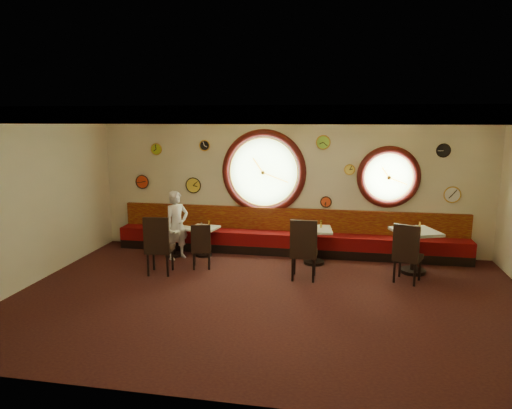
# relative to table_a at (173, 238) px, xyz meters

# --- Properties ---
(floor) EXTENTS (9.00, 6.00, 0.00)m
(floor) POSITION_rel_table_a_xyz_m (2.52, -2.07, -0.42)
(floor) COLOR black
(floor) RESTS_ON ground
(ceiling) EXTENTS (9.00, 6.00, 0.02)m
(ceiling) POSITION_rel_table_a_xyz_m (2.52, -2.07, 2.78)
(ceiling) COLOR gold
(ceiling) RESTS_ON wall_back
(wall_back) EXTENTS (9.00, 0.02, 3.20)m
(wall_back) POSITION_rel_table_a_xyz_m (2.52, 0.93, 1.18)
(wall_back) COLOR beige
(wall_back) RESTS_ON floor
(wall_front) EXTENTS (9.00, 0.02, 3.20)m
(wall_front) POSITION_rel_table_a_xyz_m (2.52, -5.07, 1.18)
(wall_front) COLOR beige
(wall_front) RESTS_ON floor
(wall_left) EXTENTS (0.02, 6.00, 3.20)m
(wall_left) POSITION_rel_table_a_xyz_m (-1.98, -2.07, 1.18)
(wall_left) COLOR beige
(wall_left) RESTS_ON floor
(molding_back) EXTENTS (9.00, 0.10, 0.18)m
(molding_back) POSITION_rel_table_a_xyz_m (2.52, 0.88, 2.69)
(molding_back) COLOR #3A0C0A
(molding_back) RESTS_ON wall_back
(molding_front) EXTENTS (9.00, 0.10, 0.18)m
(molding_front) POSITION_rel_table_a_xyz_m (2.52, -5.02, 2.69)
(molding_front) COLOR #3A0C0A
(molding_front) RESTS_ON wall_back
(molding_left) EXTENTS (0.10, 6.00, 0.18)m
(molding_left) POSITION_rel_table_a_xyz_m (-1.93, -2.07, 2.69)
(molding_left) COLOR #3A0C0A
(molding_left) RESTS_ON wall_back
(banquette_base) EXTENTS (8.00, 0.55, 0.20)m
(banquette_base) POSITION_rel_table_a_xyz_m (2.52, 0.65, -0.32)
(banquette_base) COLOR black
(banquette_base) RESTS_ON floor
(banquette_seat) EXTENTS (8.00, 0.55, 0.30)m
(banquette_seat) POSITION_rel_table_a_xyz_m (2.52, 0.65, -0.07)
(banquette_seat) COLOR #5D080A
(banquette_seat) RESTS_ON banquette_base
(banquette_back) EXTENTS (8.00, 0.10, 0.55)m
(banquette_back) POSITION_rel_table_a_xyz_m (2.52, 0.87, 0.33)
(banquette_back) COLOR #5C0707
(banquette_back) RESTS_ON wall_back
(porthole_left_glass) EXTENTS (1.66, 0.02, 1.66)m
(porthole_left_glass) POSITION_rel_table_a_xyz_m (1.92, 0.93, 1.43)
(porthole_left_glass) COLOR #A0D17D
(porthole_left_glass) RESTS_ON wall_back
(porthole_left_frame) EXTENTS (1.98, 0.18, 1.98)m
(porthole_left_frame) POSITION_rel_table_a_xyz_m (1.92, 0.91, 1.43)
(porthole_left_frame) COLOR #3A0C0A
(porthole_left_frame) RESTS_ON wall_back
(porthole_left_ring) EXTENTS (1.61, 0.03, 1.61)m
(porthole_left_ring) POSITION_rel_table_a_xyz_m (1.92, 0.88, 1.43)
(porthole_left_ring) COLOR gold
(porthole_left_ring) RESTS_ON wall_back
(porthole_right_glass) EXTENTS (1.10, 0.02, 1.10)m
(porthole_right_glass) POSITION_rel_table_a_xyz_m (4.72, 0.93, 1.38)
(porthole_right_glass) COLOR #A0D17D
(porthole_right_glass) RESTS_ON wall_back
(porthole_right_frame) EXTENTS (1.38, 0.18, 1.38)m
(porthole_right_frame) POSITION_rel_table_a_xyz_m (4.72, 0.91, 1.38)
(porthole_right_frame) COLOR #3A0C0A
(porthole_right_frame) RESTS_ON wall_back
(porthole_right_ring) EXTENTS (1.09, 0.03, 1.09)m
(porthole_right_ring) POSITION_rel_table_a_xyz_m (4.72, 0.88, 1.38)
(porthole_right_ring) COLOR gold
(porthole_right_ring) RESTS_ON wall_back
(wall_clock_0) EXTENTS (0.36, 0.03, 0.36)m
(wall_clock_0) POSITION_rel_table_a_xyz_m (0.22, 0.89, 1.08)
(wall_clock_0) COLOR yellow
(wall_clock_0) RESTS_ON wall_back
(wall_clock_1) EXTENTS (0.26, 0.03, 0.26)m
(wall_clock_1) POSITION_rel_table_a_xyz_m (-0.68, 0.89, 1.93)
(wall_clock_1) COLOR #97AE22
(wall_clock_1) RESTS_ON wall_back
(wall_clock_2) EXTENTS (0.28, 0.03, 0.28)m
(wall_clock_2) POSITION_rel_table_a_xyz_m (5.82, 0.89, 1.98)
(wall_clock_2) COLOR black
(wall_clock_2) RESTS_ON wall_back
(wall_clock_3) EXTENTS (0.30, 0.03, 0.30)m
(wall_clock_3) POSITION_rel_table_a_xyz_m (3.27, 0.89, 2.13)
(wall_clock_3) COLOR #8BCF40
(wall_clock_3) RESTS_ON wall_back
(wall_clock_4) EXTENTS (0.24, 0.03, 0.24)m
(wall_clock_4) POSITION_rel_table_a_xyz_m (3.37, 0.89, 0.78)
(wall_clock_4) COLOR #F0491C
(wall_clock_4) RESTS_ON wall_back
(wall_clock_5) EXTENTS (0.34, 0.03, 0.34)m
(wall_clock_5) POSITION_rel_table_a_xyz_m (6.07, 0.89, 1.03)
(wall_clock_5) COLOR white
(wall_clock_5) RESTS_ON wall_back
(wall_clock_6) EXTENTS (0.22, 0.03, 0.22)m
(wall_clock_6) POSITION_rel_table_a_xyz_m (3.87, 0.89, 1.53)
(wall_clock_6) COLOR #E6CC4C
(wall_clock_6) RESTS_ON wall_back
(wall_clock_7) EXTENTS (0.24, 0.03, 0.24)m
(wall_clock_7) POSITION_rel_table_a_xyz_m (0.52, 0.89, 2.03)
(wall_clock_7) COLOR black
(wall_clock_7) RESTS_ON wall_back
(wall_clock_8) EXTENTS (0.32, 0.03, 0.32)m
(wall_clock_8) POSITION_rel_table_a_xyz_m (-1.08, 0.89, 1.13)
(wall_clock_8) COLOR red
(wall_clock_8) RESTS_ON wall_back
(table_a) EXTENTS (0.76, 0.76, 0.66)m
(table_a) POSITION_rel_table_a_xyz_m (0.00, 0.00, 0.00)
(table_a) COLOR black
(table_a) RESTS_ON floor
(table_b) EXTENTS (0.70, 0.70, 0.66)m
(table_b) POSITION_rel_table_a_xyz_m (0.68, 0.15, -0.00)
(table_b) COLOR black
(table_b) RESTS_ON floor
(table_c) EXTENTS (0.78, 0.78, 0.78)m
(table_c) POSITION_rel_table_a_xyz_m (3.18, 0.03, 0.07)
(table_c) COLOR black
(table_c) RESTS_ON floor
(table_d) EXTENTS (1.03, 1.03, 0.88)m
(table_d) POSITION_rel_table_a_xyz_m (5.19, -0.20, 0.14)
(table_d) COLOR black
(table_d) RESTS_ON floor
(chair_a) EXTENTS (0.56, 0.56, 0.74)m
(chair_a) POSITION_rel_table_a_xyz_m (0.18, -1.26, 0.26)
(chair_a) COLOR black
(chair_a) RESTS_ON floor
(chair_b) EXTENTS (0.49, 0.49, 0.59)m
(chair_b) POSITION_rel_table_a_xyz_m (0.90, -0.75, 0.13)
(chair_b) COLOR black
(chair_b) RESTS_ON floor
(chair_c) EXTENTS (0.51, 0.51, 0.75)m
(chair_c) POSITION_rel_table_a_xyz_m (3.03, -1.05, 0.27)
(chair_c) COLOR black
(chair_c) RESTS_ON floor
(chair_d) EXTENTS (0.63, 0.63, 0.71)m
(chair_d) POSITION_rel_table_a_xyz_m (4.95, -0.85, 0.24)
(chair_d) COLOR black
(chair_d) RESTS_ON floor
(condiment_a_salt) EXTENTS (0.03, 0.03, 0.09)m
(condiment_a_salt) POSITION_rel_table_a_xyz_m (-0.02, 0.00, 0.29)
(condiment_a_salt) COLOR silver
(condiment_a_salt) RESTS_ON table_a
(condiment_b_salt) EXTENTS (0.04, 0.04, 0.11)m
(condiment_b_salt) POSITION_rel_table_a_xyz_m (0.63, 0.16, 0.30)
(condiment_b_salt) COLOR silver
(condiment_b_salt) RESTS_ON table_b
(condiment_c_salt) EXTENTS (0.04, 0.04, 0.10)m
(condiment_c_salt) POSITION_rel_table_a_xyz_m (3.14, 0.10, 0.41)
(condiment_c_salt) COLOR silver
(condiment_c_salt) RESTS_ON table_c
(condiment_d_salt) EXTENTS (0.03, 0.03, 0.09)m
(condiment_d_salt) POSITION_rel_table_a_xyz_m (5.15, -0.19, 0.51)
(condiment_d_salt) COLOR silver
(condiment_d_salt) RESTS_ON table_d
(condiment_a_pepper) EXTENTS (0.03, 0.03, 0.09)m
(condiment_a_pepper) POSITION_rel_table_a_xyz_m (0.05, -0.07, 0.29)
(condiment_a_pepper) COLOR silver
(condiment_a_pepper) RESTS_ON table_a
(condiment_b_pepper) EXTENTS (0.04, 0.04, 0.11)m
(condiment_b_pepper) POSITION_rel_table_a_xyz_m (0.65, 0.13, 0.30)
(condiment_b_pepper) COLOR #BAB9BE
(condiment_b_pepper) RESTS_ON table_b
(condiment_c_pepper) EXTENTS (0.04, 0.04, 0.11)m
(condiment_c_pepper) POSITION_rel_table_a_xyz_m (3.21, -0.01, 0.41)
(condiment_c_pepper) COLOR silver
(condiment_c_pepper) RESTS_ON table_c
(condiment_d_pepper) EXTENTS (0.04, 0.04, 0.11)m
(condiment_d_pepper) POSITION_rel_table_a_xyz_m (5.22, -0.25, 0.52)
(condiment_d_pepper) COLOR silver
(condiment_d_pepper) RESTS_ON table_d
(condiment_a_bottle) EXTENTS (0.06, 0.06, 0.18)m
(condiment_a_bottle) POSITION_rel_table_a_xyz_m (0.07, 0.08, 0.34)
(condiment_a_bottle) COLOR orange
(condiment_a_bottle) RESTS_ON table_a
(condiment_b_bottle) EXTENTS (0.05, 0.05, 0.16)m
(condiment_b_bottle) POSITION_rel_table_a_xyz_m (0.80, 0.19, 0.33)
(condiment_b_bottle) COLOR gold
(condiment_b_bottle) RESTS_ON table_b
(condiment_c_bottle) EXTENTS (0.05, 0.05, 0.16)m
(condiment_c_bottle) POSITION_rel_table_a_xyz_m (3.30, 0.13, 0.44)
(condiment_c_bottle) COLOR gold
(condiment_c_bottle) RESTS_ON table_c
(condiment_d_bottle) EXTENTS (0.04, 0.04, 0.14)m
(condiment_d_bottle) POSITION_rel_table_a_xyz_m (5.28, -0.04, 0.54)
(condiment_d_bottle) COLOR gold
(condiment_d_bottle) RESTS_ON table_d
(waiter) EXTENTS (0.63, 0.66, 1.52)m
(waiter) POSITION_rel_table_a_xyz_m (0.16, -0.15, 0.34)
(waiter) COLOR white
(waiter) RESTS_ON floor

